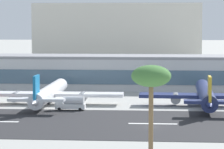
{
  "coord_description": "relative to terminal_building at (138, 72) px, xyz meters",
  "views": [
    {
      "loc": [
        1.52,
        -138.3,
        24.89
      ],
      "look_at": [
        -12.83,
        42.31,
        8.76
      ],
      "focal_mm": 93.91,
      "sensor_mm": 36.0,
      "label": 1
    }
  ],
  "objects": [
    {
      "name": "service_fuel_truck_0",
      "position": [
        -17.44,
        -55.97,
        -4.24
      ],
      "size": [
        8.59,
        3.12,
        3.95
      ],
      "rotation": [
        0.0,
        0.0,
        3.11
      ],
      "color": "white",
      "rests_on": "ground_plane"
    },
    {
      "name": "ground_plane",
      "position": [
        5.93,
        -81.11,
        -6.27
      ],
      "size": [
        1400.0,
        1400.0,
        0.0
      ],
      "primitive_type": "plane",
      "color": "#9E9E99"
    },
    {
      "name": "terminal_building",
      "position": [
        0.0,
        0.0,
        0.0
      ],
      "size": [
        191.18,
        20.45,
        12.53
      ],
      "color": "#B7BABC",
      "rests_on": "ground_plane"
    },
    {
      "name": "distant_hotel_block",
      "position": [
        -16.82,
        128.43,
        11.75
      ],
      "size": [
        97.56,
        28.72,
        36.04
      ],
      "primitive_type": "cube",
      "color": "beige",
      "rests_on": "ground_plane"
    },
    {
      "name": "palm_tree_1",
      "position": [
        6.27,
        -121.62,
        9.23
      ],
      "size": [
        6.71,
        6.71,
        17.8
      ],
      "color": "brown",
      "rests_on": "ground_plane"
    },
    {
      "name": "airliner_blue_tail_gate_0",
      "position": [
        -25.82,
        -44.77,
        -2.91
      ],
      "size": [
        45.56,
        50.56,
        10.55
      ],
      "rotation": [
        0.0,
        0.0,
        1.58
      ],
      "color": "silver",
      "rests_on": "ground_plane"
    },
    {
      "name": "runway_strip",
      "position": [
        5.93,
        -76.92,
        -6.23
      ],
      "size": [
        800.0,
        42.87,
        0.08
      ],
      "primitive_type": "cube",
      "color": "#262628",
      "rests_on": "ground_plane"
    },
    {
      "name": "airliner_gold_tail_gate_1",
      "position": [
        21.55,
        -45.75,
        -2.83
      ],
      "size": [
        39.65,
        51.67,
        10.78
      ],
      "rotation": [
        0.0,
        0.0,
        1.54
      ],
      "color": "navy",
      "rests_on": "ground_plane"
    },
    {
      "name": "runway_centreline_dash_4",
      "position": [
        6.21,
        -76.92,
        -6.18
      ],
      "size": [
        12.0,
        1.2,
        0.01
      ],
      "primitive_type": "cube",
      "color": "white",
      "rests_on": "runway_strip"
    }
  ]
}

